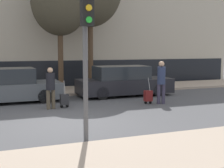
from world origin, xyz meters
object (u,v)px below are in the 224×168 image
at_px(parked_bicycle, 21,84).
at_px(parked_car_2, 124,82).
at_px(pedestrian_right, 161,80).
at_px(parked_car_1, 9,86).
at_px(bare_tree_down_street, 60,1).
at_px(trolley_left, 64,100).
at_px(traffic_light, 86,37).
at_px(pedestrian_left, 51,86).
at_px(trolley_right, 148,96).

bearing_deg(parked_bicycle, parked_car_2, -28.46).
bearing_deg(pedestrian_right, parked_bicycle, 152.73).
relative_size(parked_car_1, bare_tree_down_street, 0.66).
distance_m(parked_bicycle, bare_tree_down_street, 4.79).
height_order(parked_car_2, trolley_left, parked_car_2).
relative_size(trolley_left, traffic_light, 0.29).
bearing_deg(parked_bicycle, pedestrian_left, -81.21).
bearing_deg(parked_car_1, parked_bicycle, 74.47).
height_order(parked_car_1, trolley_right, parked_car_1).
xyz_separation_m(trolley_right, parked_bicycle, (-4.75, 5.03, 0.15)).
distance_m(pedestrian_left, pedestrian_right, 4.59).
xyz_separation_m(parked_car_2, pedestrian_right, (0.58, -2.65, 0.35)).
bearing_deg(bare_tree_down_street, pedestrian_left, -106.67).
bearing_deg(pedestrian_right, trolley_right, -179.94).
distance_m(parked_car_1, trolley_right, 6.02).
bearing_deg(bare_tree_down_street, trolley_left, -100.41).
height_order(parked_car_1, parked_car_2, parked_car_1).
distance_m(pedestrian_left, trolley_left, 0.80).
bearing_deg(trolley_right, traffic_light, -131.91).
height_order(parked_car_1, bare_tree_down_street, bare_tree_down_street).
height_order(traffic_light, parked_bicycle, traffic_light).
relative_size(pedestrian_left, trolley_left, 1.50).
height_order(pedestrian_right, bare_tree_down_street, bare_tree_down_street).
relative_size(parked_car_1, trolley_right, 3.87).
relative_size(parked_car_2, pedestrian_right, 2.59).
bearing_deg(parked_car_2, trolley_left, -149.28).
height_order(parked_bicycle, bare_tree_down_street, bare_tree_down_street).
relative_size(parked_car_1, traffic_light, 1.18).
bearing_deg(traffic_light, pedestrian_right, 43.50).
height_order(parked_car_1, parked_bicycle, parked_car_1).
bearing_deg(parked_car_2, parked_car_1, 178.87).
distance_m(trolley_left, bare_tree_down_street, 6.41).
distance_m(parked_car_1, pedestrian_right, 6.57).
bearing_deg(pedestrian_left, parked_car_1, -65.78).
bearing_deg(bare_tree_down_street, trolley_right, -61.80).
xyz_separation_m(trolley_right, bare_tree_down_street, (-2.66, 4.95, 4.46)).
height_order(trolley_right, bare_tree_down_street, bare_tree_down_street).
distance_m(parked_car_2, traffic_light, 8.22).
xyz_separation_m(pedestrian_right, parked_bicycle, (-5.27, 5.19, -0.54)).
bearing_deg(pedestrian_right, parked_car_2, 119.63).
bearing_deg(trolley_left, bare_tree_down_street, 79.59).
bearing_deg(trolley_right, pedestrian_left, 174.76).
height_order(pedestrian_left, bare_tree_down_street, bare_tree_down_street).
xyz_separation_m(trolley_left, bare_tree_down_street, (0.83, 4.51, 4.48)).
relative_size(parked_car_1, parked_bicycle, 2.42).
relative_size(pedestrian_right, trolley_right, 1.63).
xyz_separation_m(pedestrian_right, bare_tree_down_street, (-3.18, 5.12, 3.77)).
bearing_deg(parked_car_2, parked_bicycle, 151.54).
distance_m(parked_car_2, parked_bicycle, 5.34).
height_order(trolley_left, trolley_right, trolley_right).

